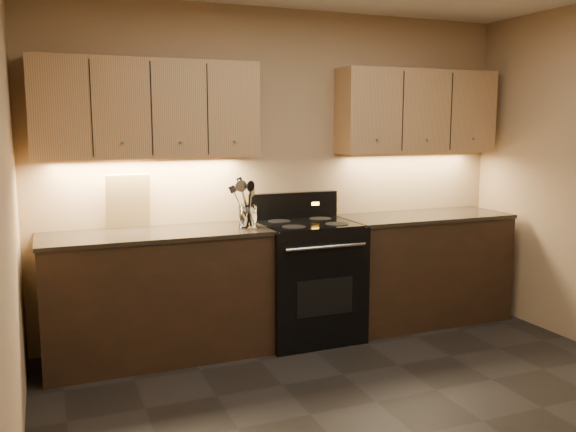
% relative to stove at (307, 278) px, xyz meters
% --- Properties ---
extents(wall_back, '(4.00, 0.04, 2.60)m').
position_rel_stove_xyz_m(wall_back, '(-0.08, 0.32, 0.82)').
color(wall_back, tan).
rests_on(wall_back, ground).
extents(counter_left, '(1.62, 0.62, 0.93)m').
position_rel_stove_xyz_m(counter_left, '(-1.18, 0.02, -0.01)').
color(counter_left, black).
rests_on(counter_left, ground).
extents(counter_right, '(1.46, 0.62, 0.93)m').
position_rel_stove_xyz_m(counter_right, '(1.10, 0.02, -0.01)').
color(counter_right, black).
rests_on(counter_right, ground).
extents(stove, '(0.76, 0.68, 1.14)m').
position_rel_stove_xyz_m(stove, '(0.00, 0.00, 0.00)').
color(stove, black).
rests_on(stove, ground).
extents(upper_cab_left, '(1.60, 0.30, 0.70)m').
position_rel_stove_xyz_m(upper_cab_left, '(-1.18, 0.17, 1.32)').
color(upper_cab_left, tan).
rests_on(upper_cab_left, wall_back).
extents(upper_cab_right, '(1.44, 0.30, 0.70)m').
position_rel_stove_xyz_m(upper_cab_right, '(1.10, 0.17, 1.32)').
color(upper_cab_right, tan).
rests_on(upper_cab_right, wall_back).
extents(outlet_plate, '(0.08, 0.01, 0.12)m').
position_rel_stove_xyz_m(outlet_plate, '(-1.38, 0.31, 0.64)').
color(outlet_plate, '#B2B5BA').
rests_on(outlet_plate, wall_back).
extents(utensil_crock, '(0.18, 0.18, 0.17)m').
position_rel_stove_xyz_m(utensil_crock, '(-0.50, -0.03, 0.53)').
color(utensil_crock, white).
rests_on(utensil_crock, counter_left).
extents(cutting_board, '(0.33, 0.12, 0.41)m').
position_rel_stove_xyz_m(cutting_board, '(-1.33, 0.27, 0.65)').
color(cutting_board, tan).
rests_on(cutting_board, counter_left).
extents(wooden_spoon, '(0.14, 0.10, 0.30)m').
position_rel_stove_xyz_m(wooden_spoon, '(-0.52, -0.04, 0.61)').
color(wooden_spoon, tan).
rests_on(wooden_spoon, utensil_crock).
extents(black_spoon, '(0.08, 0.19, 0.36)m').
position_rel_stove_xyz_m(black_spoon, '(-0.50, -0.02, 0.65)').
color(black_spoon, black).
rests_on(black_spoon, utensil_crock).
extents(black_turner, '(0.18, 0.13, 0.39)m').
position_rel_stove_xyz_m(black_turner, '(-0.48, -0.04, 0.66)').
color(black_turner, black).
rests_on(black_turner, utensil_crock).
extents(steel_spatula, '(0.24, 0.12, 0.36)m').
position_rel_stove_xyz_m(steel_spatula, '(-0.48, -0.01, 0.64)').
color(steel_spatula, silver).
rests_on(steel_spatula, utensil_crock).
extents(steel_skimmer, '(0.20, 0.12, 0.36)m').
position_rel_stove_xyz_m(steel_skimmer, '(-0.46, -0.04, 0.64)').
color(steel_skimmer, silver).
rests_on(steel_skimmer, utensil_crock).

